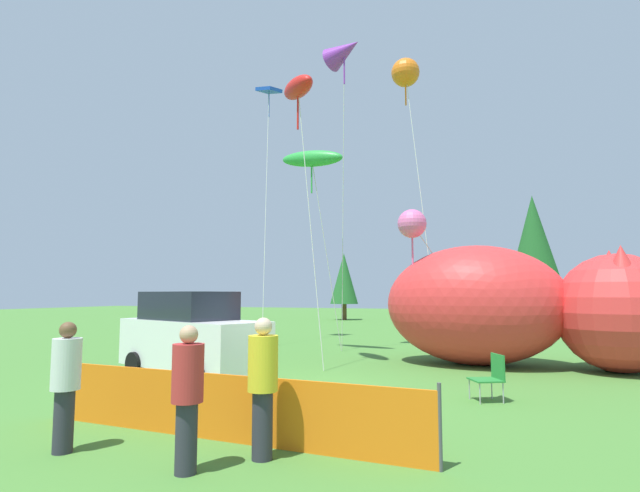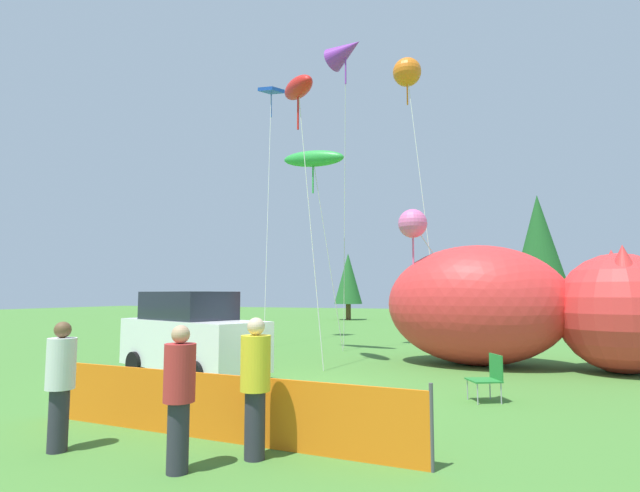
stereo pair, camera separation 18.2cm
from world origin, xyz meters
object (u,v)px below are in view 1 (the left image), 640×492
(parked_car, at_px, (191,336))
(kite_blue_box, at_px, (269,96))
(spectator_in_yellow_shirt, at_px, (66,381))
(kite_pink_octopus, at_px, (412,224))
(spectator_in_black_shirt, at_px, (263,381))
(kite_orange_flower, at_px, (405,73))
(folding_chair, at_px, (491,375))
(inflatable_cat, at_px, (514,310))
(kite_green_fish, at_px, (312,159))
(kite_purple_delta, at_px, (344,52))
(kite_red_lizard, at_px, (298,89))
(spectator_in_red_shirt, at_px, (187,392))

(parked_car, height_order, kite_blue_box, kite_blue_box)
(parked_car, relative_size, spectator_in_yellow_shirt, 2.67)
(kite_pink_octopus, bearing_deg, parked_car, -137.13)
(spectator_in_black_shirt, xyz_separation_m, kite_orange_flower, (-0.41, 12.56, 9.60))
(parked_car, bearing_deg, folding_chair, 18.71)
(kite_orange_flower, bearing_deg, folding_chair, -68.75)
(inflatable_cat, xyz_separation_m, kite_orange_flower, (-3.58, 2.76, 8.93))
(kite_green_fish, bearing_deg, kite_orange_flower, 26.96)
(spectator_in_yellow_shirt, bearing_deg, kite_purple_delta, 89.83)
(inflatable_cat, bearing_deg, kite_blue_box, 159.08)
(folding_chair, distance_m, spectator_in_black_shirt, 5.41)
(spectator_in_black_shirt, bearing_deg, kite_green_fish, 108.48)
(inflatable_cat, height_order, kite_red_lizard, kite_red_lizard)
(parked_car, height_order, inflatable_cat, inflatable_cat)
(parked_car, xyz_separation_m, kite_pink_octopus, (4.83, 4.49, 3.20))
(folding_chair, bearing_deg, spectator_in_red_shirt, 31.24)
(kite_red_lizard, height_order, kite_blue_box, kite_blue_box)
(parked_car, height_order, kite_pink_octopus, kite_pink_octopus)
(kite_blue_box, height_order, kite_pink_octopus, kite_blue_box)
(inflatable_cat, xyz_separation_m, kite_blue_box, (-10.32, 4.51, 9.67))
(inflatable_cat, distance_m, kite_purple_delta, 11.41)
(spectator_in_red_shirt, bearing_deg, folding_chair, 59.33)
(spectator_in_yellow_shirt, xyz_separation_m, kite_green_fish, (-1.03, 11.61, 6.14))
(inflatable_cat, distance_m, kite_pink_octopus, 3.89)
(spectator_in_red_shirt, xyz_separation_m, kite_orange_flower, (0.19, 13.33, 9.63))
(parked_car, bearing_deg, inflatable_cat, 52.71)
(kite_blue_box, xyz_separation_m, kite_green_fish, (3.51, -3.39, -4.24))
(spectator_in_yellow_shirt, bearing_deg, spectator_in_black_shirt, 14.92)
(inflatable_cat, height_order, spectator_in_black_shirt, inflatable_cat)
(spectator_in_black_shirt, bearing_deg, folding_chair, 60.70)
(inflatable_cat, xyz_separation_m, spectator_in_black_shirt, (-3.17, -9.79, -0.67))
(parked_car, distance_m, folding_chair, 7.19)
(kite_purple_delta, relative_size, kite_pink_octopus, 2.54)
(folding_chair, distance_m, kite_orange_flower, 13.13)
(kite_pink_octopus, height_order, kite_green_fish, kite_green_fish)
(inflatable_cat, relative_size, kite_blue_box, 0.68)
(spectator_in_yellow_shirt, bearing_deg, kite_green_fish, 95.09)
(parked_car, distance_m, kite_red_lizard, 7.93)
(parked_car, relative_size, kite_purple_delta, 0.38)
(kite_blue_box, bearing_deg, kite_green_fish, -44.06)
(inflatable_cat, bearing_deg, kite_purple_delta, 165.51)
(folding_chair, height_order, spectator_in_red_shirt, spectator_in_red_shirt)
(folding_chair, relative_size, kite_red_lizard, 0.10)
(inflatable_cat, distance_m, kite_blue_box, 14.85)
(folding_chair, distance_m, inflatable_cat, 5.24)
(parked_car, relative_size, folding_chair, 5.04)
(parked_car, xyz_separation_m, kite_red_lizard, (1.77, 2.65, 7.26))
(kite_orange_flower, bearing_deg, inflatable_cat, -37.68)
(kite_red_lizard, relative_size, kite_blue_box, 0.75)
(folding_chair, height_order, inflatable_cat, inflatable_cat)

